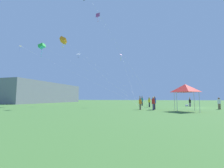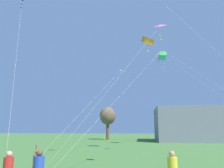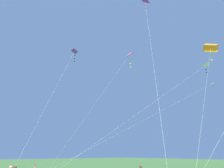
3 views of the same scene
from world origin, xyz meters
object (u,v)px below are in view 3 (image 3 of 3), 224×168
object	(u,v)px
kite_yellow_delta_4	(207,87)
kite_orange_box_2	(211,48)
kite_white_delta_1	(205,66)
kite_purple_delta_3	(145,1)
kite_pink_delta_6	(129,56)
kite_purple_delta_0	(74,52)

from	to	relation	value
kite_yellow_delta_4	kite_orange_box_2	bearing A→B (deg)	-53.56
kite_white_delta_1	kite_purple_delta_3	world-z (taller)	kite_purple_delta_3
kite_orange_box_2	kite_yellow_delta_4	size ratio (longest dim) A/B	0.73
kite_orange_box_2	kite_pink_delta_6	size ratio (longest dim) A/B	1.82
kite_orange_box_2	kite_purple_delta_0	bearing A→B (deg)	-136.82
kite_orange_box_2	kite_white_delta_1	bearing A→B (deg)	-73.96
kite_purple_delta_0	kite_orange_box_2	world-z (taller)	kite_purple_delta_0
kite_yellow_delta_4	kite_pink_delta_6	distance (m)	19.47
kite_purple_delta_0	kite_orange_box_2	distance (m)	16.07
kite_yellow_delta_4	kite_white_delta_1	bearing A→B (deg)	-59.96
kite_orange_box_2	kite_pink_delta_6	world-z (taller)	kite_orange_box_2
kite_purple_delta_3	kite_pink_delta_6	xyz separation A→B (m)	(1.91, -4.13, -7.59)
kite_purple_delta_0	kite_purple_delta_3	size ratio (longest dim) A/B	0.84
kite_white_delta_1	kite_orange_box_2	bearing A→B (deg)	106.04
kite_yellow_delta_4	kite_pink_delta_6	xyz separation A→B (m)	(4.74, -18.82, -1.62)
kite_white_delta_1	kite_yellow_delta_4	world-z (taller)	kite_yellow_delta_4
kite_yellow_delta_4	kite_pink_delta_6	bearing A→B (deg)	-75.85
kite_white_delta_1	kite_yellow_delta_4	bearing A→B (deg)	120.04
kite_orange_box_2	kite_purple_delta_3	world-z (taller)	kite_purple_delta_3
kite_purple_delta_3	kite_white_delta_1	bearing A→B (deg)	65.22
kite_purple_delta_0	kite_pink_delta_6	bearing A→B (deg)	-8.81
kite_white_delta_1	kite_orange_box_2	world-z (taller)	kite_orange_box_2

